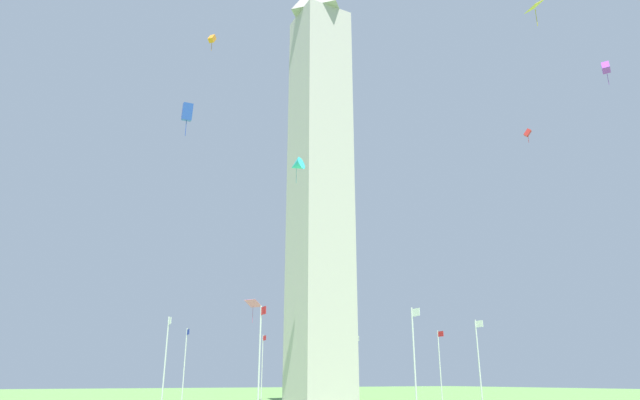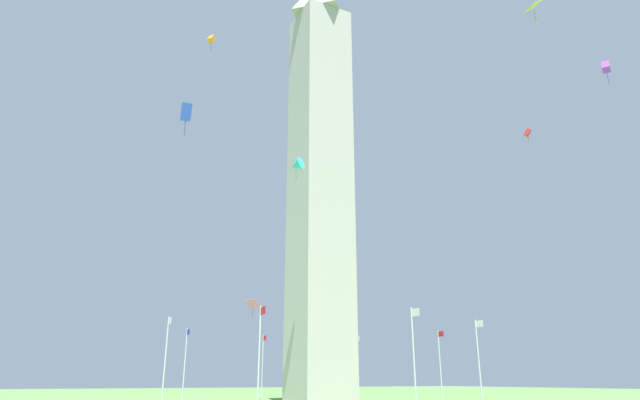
% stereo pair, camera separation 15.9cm
% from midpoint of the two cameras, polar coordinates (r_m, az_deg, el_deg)
% --- Properties ---
extents(obelisk_monument, '(6.13, 6.13, 55.73)m').
position_cam_midpoint_polar(obelisk_monument, '(66.20, -0.07, 3.91)').
color(obelisk_monument, '#B7B2A8').
rests_on(obelisk_monument, ground).
extents(flagpole_n, '(1.12, 0.14, 8.45)m').
position_cam_midpoint_polar(flagpole_n, '(47.07, 9.90, -15.82)').
color(flagpole_n, silver).
rests_on(flagpole_n, ground).
extents(flagpole_ne, '(1.12, 0.14, 8.45)m').
position_cam_midpoint_polar(flagpole_ne, '(58.49, 16.45, -15.84)').
color(flagpole_ne, silver).
rests_on(flagpole_ne, ground).
extents(flagpole_e, '(1.12, 0.14, 8.45)m').
position_cam_midpoint_polar(flagpole_e, '(70.57, 12.56, -16.47)').
color(flagpole_e, silver).
rests_on(flagpole_e, ground).
extents(flagpole_se, '(1.12, 0.14, 8.45)m').
position_cam_midpoint_polar(flagpole_se, '(77.31, 3.76, -17.00)').
color(flagpole_se, silver).
rests_on(flagpole_se, ground).
extents(flagpole_s, '(1.12, 0.14, 8.45)m').
position_cam_midpoint_polar(flagpole_s, '(76.35, -6.20, -16.91)').
color(flagpole_s, silver).
rests_on(flagpole_s, ground).
extents(flagpole_sw, '(1.12, 0.14, 8.45)m').
position_cam_midpoint_polar(flagpole_sw, '(68.00, -14.23, -16.29)').
color(flagpole_sw, silver).
rests_on(flagpole_sw, ground).
extents(flagpole_w, '(1.12, 0.14, 8.45)m').
position_cam_midpoint_polar(flagpole_w, '(55.37, -16.15, -15.75)').
color(flagpole_w, silver).
rests_on(flagpole_w, ground).
extents(flagpole_nw, '(1.12, 0.14, 8.45)m').
position_cam_midpoint_polar(flagpole_nw, '(45.47, -6.50, -15.88)').
color(flagpole_nw, silver).
rests_on(flagpole_nw, ground).
extents(kite_orange_box, '(0.92, 0.92, 1.75)m').
position_cam_midpoint_polar(kite_orange_box, '(52.46, -11.48, 16.42)').
color(kite_orange_box, orange).
extents(kite_cyan_delta, '(2.11, 2.06, 2.82)m').
position_cam_midpoint_polar(kite_cyan_delta, '(56.86, -2.60, 3.68)').
color(kite_cyan_delta, '#33C6D1').
extents(kite_yellow_diamond, '(1.24, 1.07, 1.89)m').
position_cam_midpoint_polar(kite_yellow_diamond, '(40.71, 21.74, 18.50)').
color(kite_yellow_diamond, yellow).
extents(kite_blue_box, '(0.97, 0.71, 2.36)m').
position_cam_midpoint_polar(kite_blue_box, '(36.76, -14.04, 9.05)').
color(kite_blue_box, blue).
extents(kite_purple_box, '(1.27, 1.46, 2.68)m').
position_cam_midpoint_polar(kite_purple_box, '(62.30, 28.01, 12.31)').
color(kite_purple_box, purple).
extents(kite_red_box, '(0.87, 0.75, 1.55)m').
position_cam_midpoint_polar(kite_red_box, '(58.85, 21.10, 6.67)').
color(kite_red_box, red).
extents(kite_pink_diamond, '(1.87, 1.83, 2.30)m').
position_cam_midpoint_polar(kite_pink_diamond, '(56.81, -7.20, -10.89)').
color(kite_pink_diamond, pink).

